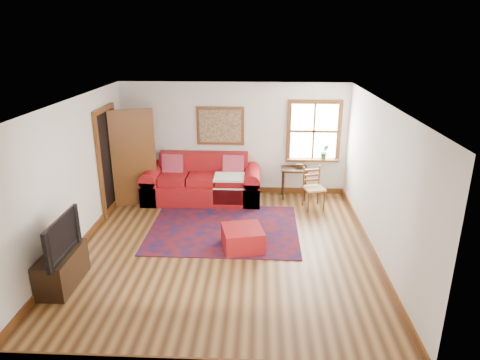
# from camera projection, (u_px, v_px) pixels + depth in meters

# --- Properties ---
(ground) EXTENTS (5.50, 5.50, 0.00)m
(ground) POSITION_uv_depth(u_px,v_px,m) (224.00, 249.00, 7.33)
(ground) COLOR #462913
(ground) RESTS_ON ground
(room_envelope) EXTENTS (5.04, 5.54, 2.52)m
(room_envelope) POSITION_uv_depth(u_px,v_px,m) (223.00, 156.00, 6.80)
(room_envelope) COLOR silver
(room_envelope) RESTS_ON ground
(window) EXTENTS (1.18, 0.20, 1.38)m
(window) POSITION_uv_depth(u_px,v_px,m) (315.00, 138.00, 9.36)
(window) COLOR white
(window) RESTS_ON ground
(doorway) EXTENTS (0.89, 1.08, 2.14)m
(doorway) POSITION_uv_depth(u_px,v_px,m) (124.00, 158.00, 8.76)
(doorway) COLOR black
(doorway) RESTS_ON ground
(framed_artwork) EXTENTS (1.05, 0.07, 0.85)m
(framed_artwork) POSITION_uv_depth(u_px,v_px,m) (220.00, 126.00, 9.39)
(framed_artwork) COLOR brown
(framed_artwork) RESTS_ON ground
(persian_rug) EXTENTS (2.77, 2.22, 0.02)m
(persian_rug) POSITION_uv_depth(u_px,v_px,m) (224.00, 229.00, 8.04)
(persian_rug) COLOR #5F0F0D
(persian_rug) RESTS_ON ground
(red_leather_sofa) EXTENTS (2.52, 1.04, 0.99)m
(red_leather_sofa) POSITION_uv_depth(u_px,v_px,m) (203.00, 185.00, 9.39)
(red_leather_sofa) COLOR maroon
(red_leather_sofa) RESTS_ON ground
(red_ottoman) EXTENTS (0.79, 0.79, 0.38)m
(red_ottoman) POSITION_uv_depth(u_px,v_px,m) (243.00, 238.00, 7.28)
(red_ottoman) COLOR maroon
(red_ottoman) RESTS_ON ground
(side_table) EXTENTS (0.57, 0.43, 0.69)m
(side_table) POSITION_uv_depth(u_px,v_px,m) (294.00, 174.00, 9.38)
(side_table) COLOR black
(side_table) RESTS_ON ground
(ladder_back_chair) EXTENTS (0.49, 0.48, 0.87)m
(ladder_back_chair) POSITION_uv_depth(u_px,v_px,m) (313.00, 186.00, 8.91)
(ladder_back_chair) COLOR tan
(ladder_back_chair) RESTS_ON ground
(media_cabinet) EXTENTS (0.43, 0.95, 0.52)m
(media_cabinet) POSITION_uv_depth(u_px,v_px,m) (62.00, 269.00, 6.22)
(media_cabinet) COLOR black
(media_cabinet) RESTS_ON ground
(television) EXTENTS (0.13, 1.03, 0.59)m
(television) POSITION_uv_depth(u_px,v_px,m) (55.00, 237.00, 5.96)
(television) COLOR black
(television) RESTS_ON media_cabinet
(candle_hurricane) EXTENTS (0.12, 0.12, 0.18)m
(candle_hurricane) POSITION_uv_depth(u_px,v_px,m) (74.00, 234.00, 6.50)
(candle_hurricane) COLOR silver
(candle_hurricane) RESTS_ON media_cabinet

